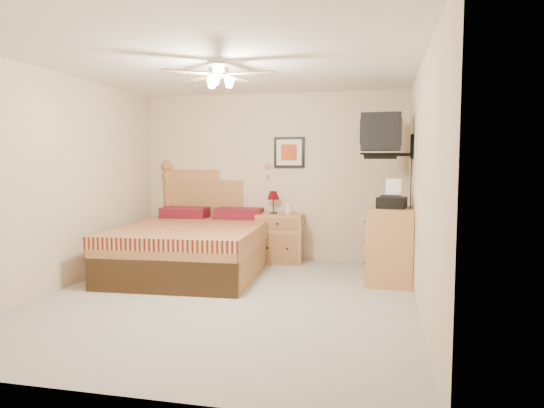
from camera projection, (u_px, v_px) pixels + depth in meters
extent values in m
plane|color=#9E988E|center=(227.00, 298.00, 5.26)|extent=(4.50, 4.50, 0.00)
cube|color=white|center=(225.00, 64.00, 5.04)|extent=(4.00, 4.50, 0.04)
cube|color=beige|center=(272.00, 177.00, 7.34)|extent=(4.00, 0.04, 2.50)
cube|color=beige|center=(112.00, 200.00, 2.96)|extent=(4.00, 0.04, 2.50)
cube|color=beige|center=(60.00, 182.00, 5.59)|extent=(0.04, 4.50, 2.50)
cube|color=beige|center=(422.00, 186.00, 4.72)|extent=(0.04, 4.50, 2.50)
cube|color=#A16945|center=(280.00, 238.00, 7.14)|extent=(0.68, 0.53, 0.72)
imported|color=silver|center=(288.00, 207.00, 7.04)|extent=(0.10, 0.10, 0.22)
cube|color=black|center=(289.00, 152.00, 7.23)|extent=(0.46, 0.04, 0.46)
cube|color=#C07F43|center=(389.00, 245.00, 5.95)|extent=(0.56, 0.79, 0.92)
imported|color=tan|center=(386.00, 205.00, 6.19)|extent=(0.20, 0.26, 0.02)
imported|color=gray|center=(387.00, 203.00, 6.21)|extent=(0.23, 0.29, 0.02)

